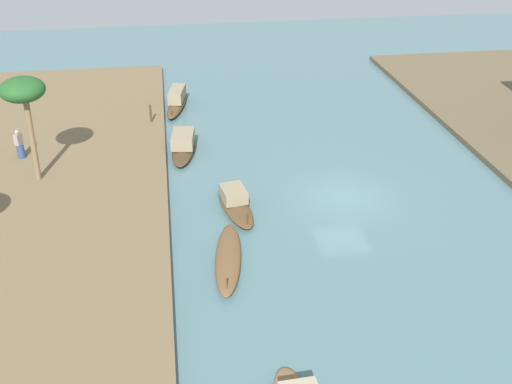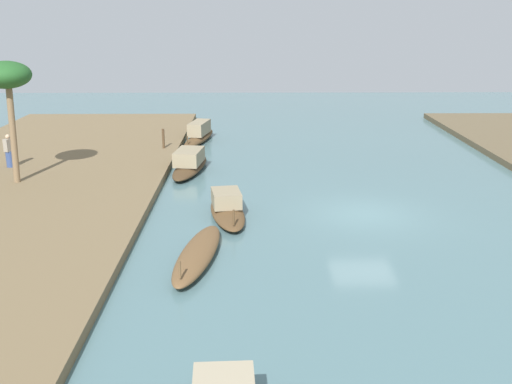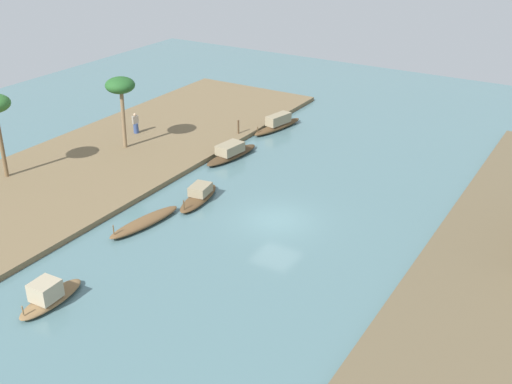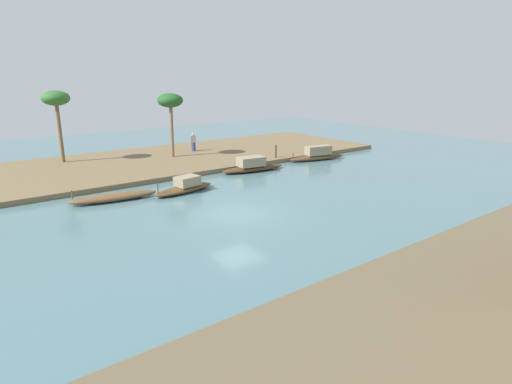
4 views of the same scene
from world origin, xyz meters
name	(u,v)px [view 2 (image 2 of 4)]	position (x,y,z in m)	size (l,w,h in m)	color
river_water	(365,214)	(0.00, 0.00, 0.00)	(72.71, 72.71, 0.00)	slate
sampan_foreground	(227,208)	(0.23, -5.37, 0.34)	(4.37, 1.86, 0.97)	brown
sampan_open_hull	(199,134)	(-13.47, -7.55, 0.46)	(5.46, 1.99, 1.22)	brown
sampan_with_tall_canopy	(198,254)	(4.44, -6.15, 0.23)	(5.09, 1.74, 0.94)	brown
sampan_downstream_large	(190,163)	(-6.51, -7.45, 0.42)	(5.22, 1.89, 1.12)	#47331E
person_on_near_bank	(10,153)	(-6.22, -16.09, 1.03)	(0.52, 0.51, 1.60)	#33477A
mooring_post	(163,139)	(-10.27, -9.24, 0.88)	(0.14, 0.14, 1.07)	#4C3823
palm_tree_left_near	(6,78)	(-3.53, -14.72, 4.87)	(2.10, 2.10, 5.26)	#7F6647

